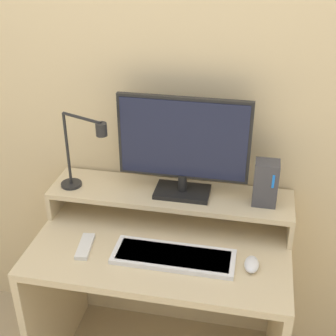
{
  "coord_description": "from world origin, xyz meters",
  "views": [
    {
      "loc": [
        0.32,
        -1.15,
        1.85
      ],
      "look_at": [
        0.02,
        0.32,
        1.04
      ],
      "focal_mm": 50.0,
      "sensor_mm": 36.0,
      "label": 1
    }
  ],
  "objects": [
    {
      "name": "monitor",
      "position": [
        0.05,
        0.47,
        1.07
      ],
      "size": [
        0.52,
        0.14,
        0.42
      ],
      "color": "black",
      "rests_on": "monitor_shelf"
    },
    {
      "name": "wall_back",
      "position": [
        0.0,
        0.62,
        1.25
      ],
      "size": [
        6.0,
        0.05,
        2.5
      ],
      "color": "beige",
      "rests_on": "ground_plane"
    },
    {
      "name": "router_dock",
      "position": [
        0.38,
        0.46,
        0.94
      ],
      "size": [
        0.09,
        0.08,
        0.18
      ],
      "color": "#3D3D42",
      "rests_on": "monitor_shelf"
    },
    {
      "name": "keyboard",
      "position": [
        0.07,
        0.21,
        0.73
      ],
      "size": [
        0.46,
        0.16,
        0.02
      ],
      "color": "white",
      "rests_on": "desk"
    },
    {
      "name": "monitor_shelf",
      "position": [
        0.0,
        0.47,
        0.83
      ],
      "size": [
        1.0,
        0.24,
        0.13
      ],
      "color": "beige",
      "rests_on": "desk"
    },
    {
      "name": "remote_control",
      "position": [
        -0.28,
        0.2,
        0.73
      ],
      "size": [
        0.07,
        0.16,
        0.02
      ],
      "color": "white",
      "rests_on": "desk"
    },
    {
      "name": "mouse",
      "position": [
        0.35,
        0.21,
        0.74
      ],
      "size": [
        0.05,
        0.09,
        0.04
      ],
      "color": "white",
      "rests_on": "desk"
    },
    {
      "name": "desk_lamp",
      "position": [
        -0.35,
        0.41,
        1.02
      ],
      "size": [
        0.24,
        0.13,
        0.33
      ],
      "color": "black",
      "rests_on": "monitor_shelf"
    },
    {
      "name": "desk",
      "position": [
        0.0,
        0.29,
        0.5
      ],
      "size": [
        1.0,
        0.59,
        0.72
      ],
      "color": "beige",
      "rests_on": "ground_plane"
    }
  ]
}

